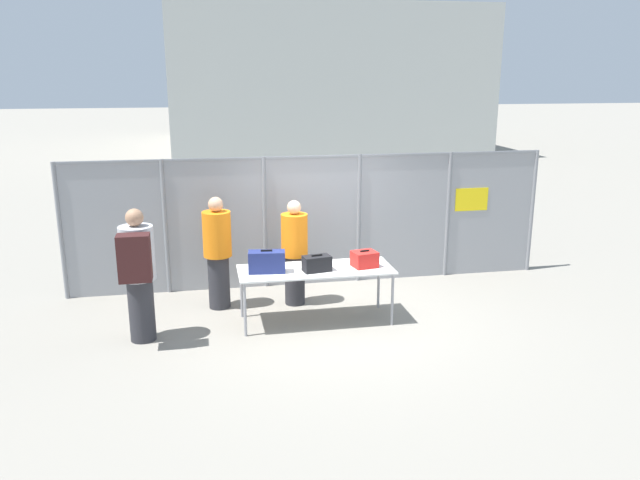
# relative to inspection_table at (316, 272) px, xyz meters

# --- Properties ---
(ground_plane) EXTENTS (120.00, 120.00, 0.00)m
(ground_plane) POSITION_rel_inspection_table_xyz_m (0.25, -0.01, -0.74)
(ground_plane) COLOR gray
(fence_section) EXTENTS (8.04, 0.07, 2.19)m
(fence_section) POSITION_rel_inspection_table_xyz_m (0.27, 1.68, 0.40)
(fence_section) COLOR gray
(fence_section) RESTS_ON ground_plane
(inspection_table) EXTENTS (2.20, 0.82, 0.79)m
(inspection_table) POSITION_rel_inspection_table_xyz_m (0.00, 0.00, 0.00)
(inspection_table) COLOR silver
(inspection_table) RESTS_ON ground_plane
(suitcase_navy) EXTENTS (0.53, 0.28, 0.33)m
(suitcase_navy) POSITION_rel_inspection_table_xyz_m (-0.70, -0.03, 0.20)
(suitcase_navy) COLOR navy
(suitcase_navy) RESTS_ON inspection_table
(suitcase_black) EXTENTS (0.42, 0.28, 0.24)m
(suitcase_black) POSITION_rel_inspection_table_xyz_m (-0.00, -0.11, 0.16)
(suitcase_black) COLOR black
(suitcase_black) RESTS_ON inspection_table
(suitcase_red) EXTENTS (0.38, 0.34, 0.25)m
(suitcase_red) POSITION_rel_inspection_table_xyz_m (0.71, -0.03, 0.16)
(suitcase_red) COLOR red
(suitcase_red) RESTS_ON inspection_table
(traveler_hooded) EXTENTS (0.45, 0.69, 1.81)m
(traveler_hooded) POSITION_rel_inspection_table_xyz_m (-2.40, -0.27, 0.25)
(traveler_hooded) COLOR #2D2D33
(traveler_hooded) RESTS_ON ground_plane
(security_worker_near) EXTENTS (0.41, 0.41, 1.64)m
(security_worker_near) POSITION_rel_inspection_table_xyz_m (-0.19, 0.77, 0.10)
(security_worker_near) COLOR #2D2D33
(security_worker_near) RESTS_ON ground_plane
(security_worker_far) EXTENTS (0.43, 0.43, 1.72)m
(security_worker_far) POSITION_rel_inspection_table_xyz_m (-1.35, 0.83, 0.15)
(security_worker_far) COLOR #2D2D33
(security_worker_far) RESTS_ON ground_plane
(utility_trailer) EXTENTS (3.37, 2.35, 0.68)m
(utility_trailer) POSITION_rel_inspection_table_xyz_m (2.53, 2.92, -0.34)
(utility_trailer) COLOR silver
(utility_trailer) RESTS_ON ground_plane
(distant_hangar) EXTENTS (13.03, 13.77, 6.14)m
(distant_hangar) POSITION_rel_inspection_table_xyz_m (3.89, 22.55, 2.33)
(distant_hangar) COLOR #B2B7B2
(distant_hangar) RESTS_ON ground_plane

